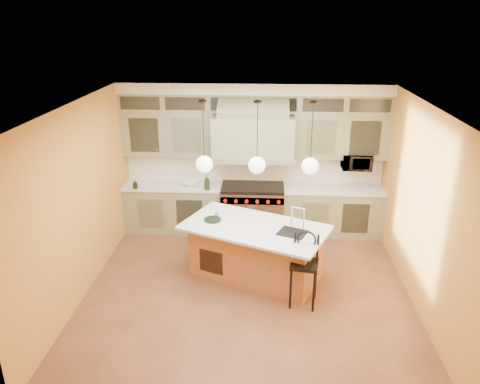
# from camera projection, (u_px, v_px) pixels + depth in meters

# --- Properties ---
(floor) EXTENTS (5.00, 5.00, 0.00)m
(floor) POSITION_uv_depth(u_px,v_px,m) (247.00, 290.00, 7.34)
(floor) COLOR #552F1D
(floor) RESTS_ON ground
(ceiling) EXTENTS (5.00, 5.00, 0.00)m
(ceiling) POSITION_uv_depth(u_px,v_px,m) (249.00, 106.00, 6.30)
(ceiling) COLOR white
(ceiling) RESTS_ON wall_back
(wall_back) EXTENTS (5.00, 0.00, 5.00)m
(wall_back) POSITION_uv_depth(u_px,v_px,m) (254.00, 156.00, 9.15)
(wall_back) COLOR #C68A36
(wall_back) RESTS_ON ground
(wall_front) EXTENTS (5.00, 0.00, 5.00)m
(wall_front) POSITION_uv_depth(u_px,v_px,m) (237.00, 305.00, 4.49)
(wall_front) COLOR #C68A36
(wall_front) RESTS_ON ground
(wall_left) EXTENTS (0.00, 5.00, 5.00)m
(wall_left) POSITION_uv_depth(u_px,v_px,m) (80.00, 201.00, 6.96)
(wall_left) COLOR #C68A36
(wall_left) RESTS_ON ground
(wall_right) EXTENTS (0.00, 5.00, 5.00)m
(wall_right) POSITION_uv_depth(u_px,v_px,m) (423.00, 209.00, 6.68)
(wall_right) COLOR #C68A36
(wall_right) RESTS_ON ground
(back_cabinetry) EXTENTS (5.00, 0.77, 2.90)m
(back_cabinetry) POSITION_uv_depth(u_px,v_px,m) (253.00, 161.00, 8.91)
(back_cabinetry) COLOR gray
(back_cabinetry) RESTS_ON floor
(range) EXTENTS (1.20, 0.74, 0.96)m
(range) POSITION_uv_depth(u_px,v_px,m) (252.00, 208.00, 9.16)
(range) COLOR silver
(range) RESTS_ON floor
(kitchen_island) EXTENTS (2.53, 1.98, 1.35)m
(kitchen_island) POSITION_uv_depth(u_px,v_px,m) (256.00, 250.00, 7.58)
(kitchen_island) COLOR brown
(kitchen_island) RESTS_ON floor
(counter_stool) EXTENTS (0.45, 0.45, 1.12)m
(counter_stool) POSITION_uv_depth(u_px,v_px,m) (305.00, 265.00, 6.81)
(counter_stool) COLOR black
(counter_stool) RESTS_ON floor
(microwave) EXTENTS (0.54, 0.37, 0.30)m
(microwave) POSITION_uv_depth(u_px,v_px,m) (356.00, 162.00, 8.81)
(microwave) COLOR black
(microwave) RESTS_ON back_cabinetry
(oil_bottle_a) EXTENTS (0.11, 0.11, 0.29)m
(oil_bottle_a) POSITION_uv_depth(u_px,v_px,m) (207.00, 183.00, 8.79)
(oil_bottle_a) COLOR black
(oil_bottle_a) RESTS_ON back_cabinetry
(oil_bottle_b) EXTENTS (0.08, 0.08, 0.17)m
(oil_bottle_b) POSITION_uv_depth(u_px,v_px,m) (135.00, 184.00, 8.89)
(oil_bottle_b) COLOR black
(oil_bottle_b) RESTS_ON back_cabinetry
(fruit_bowl) EXTENTS (0.31, 0.31, 0.07)m
(fruit_bowl) POSITION_uv_depth(u_px,v_px,m) (190.00, 184.00, 9.06)
(fruit_bowl) COLOR white
(fruit_bowl) RESTS_ON back_cabinetry
(cup) EXTENTS (0.09, 0.09, 0.08)m
(cup) POSITION_uv_depth(u_px,v_px,m) (217.00, 214.00, 7.73)
(cup) COLOR silver
(cup) RESTS_ON kitchen_island
(pendant_left) EXTENTS (0.26, 0.26, 1.11)m
(pendant_left) POSITION_uv_depth(u_px,v_px,m) (204.00, 162.00, 7.10)
(pendant_left) COLOR #2D2319
(pendant_left) RESTS_ON ceiling
(pendant_center) EXTENTS (0.26, 0.26, 1.11)m
(pendant_center) POSITION_uv_depth(u_px,v_px,m) (257.00, 163.00, 7.05)
(pendant_center) COLOR #2D2319
(pendant_center) RESTS_ON ceiling
(pendant_right) EXTENTS (0.26, 0.26, 1.11)m
(pendant_right) POSITION_uv_depth(u_px,v_px,m) (310.00, 164.00, 7.01)
(pendant_right) COLOR #2D2319
(pendant_right) RESTS_ON ceiling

